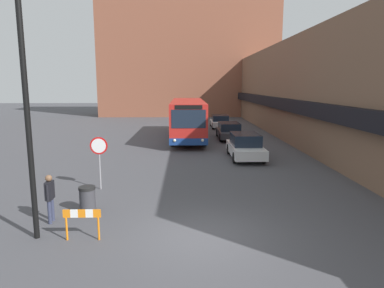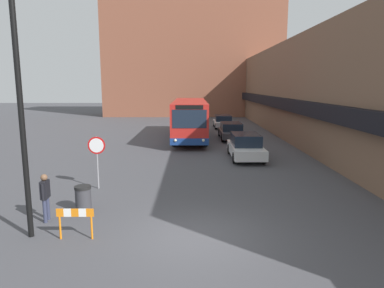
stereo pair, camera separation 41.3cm
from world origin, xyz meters
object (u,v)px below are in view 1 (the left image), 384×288
object	(u,v)px
pedestrian	(50,194)
trash_bin	(87,199)
stop_sign	(99,152)
parked_car_front	(245,146)
construction_barricade	(82,218)
parked_car_back	(220,121)
parked_car_middle	(229,131)
street_lamp	(34,87)
city_bus	(188,118)

from	to	relation	value
pedestrian	trash_bin	bearing A→B (deg)	129.55
stop_sign	pedestrian	size ratio (longest dim) A/B	1.43
parked_car_front	pedestrian	distance (m)	12.98
stop_sign	construction_barricade	bearing A→B (deg)	-82.04
parked_car_front	parked_car_back	xyz separation A→B (m)	(0.00, 15.66, -0.08)
pedestrian	construction_barricade	xyz separation A→B (m)	(1.45, -1.37, -0.31)
parked_car_middle	parked_car_back	size ratio (longest dim) A/B	1.11
parked_car_middle	pedestrian	world-z (taller)	pedestrian
stop_sign	trash_bin	distance (m)	3.03
trash_bin	construction_barricade	xyz separation A→B (m)	(0.49, -2.26, 0.19)
parked_car_front	pedestrian	xyz separation A→B (m)	(-8.23, -10.04, 0.21)
street_lamp	pedestrian	xyz separation A→B (m)	(-0.28, 1.19, -3.48)
parked_car_middle	parked_car_back	xyz separation A→B (m)	(-0.00, 7.75, -0.01)
stop_sign	pedestrian	bearing A→B (deg)	-101.44
construction_barricade	stop_sign	bearing A→B (deg)	97.96
city_bus	trash_bin	bearing A→B (deg)	-102.26
trash_bin	construction_barricade	world-z (taller)	trash_bin
parked_car_back	street_lamp	bearing A→B (deg)	-106.48
stop_sign	trash_bin	bearing A→B (deg)	-85.50
parked_car_front	pedestrian	bearing A→B (deg)	-129.34
parked_car_front	parked_car_back	world-z (taller)	parked_car_front
parked_car_back	stop_sign	xyz separation A→B (m)	(-7.49, -22.04, 0.99)
parked_car_front	trash_bin	xyz separation A→B (m)	(-7.27, -9.15, -0.29)
parked_car_middle	street_lamp	bearing A→B (deg)	-112.56
parked_car_middle	construction_barricade	bearing A→B (deg)	-109.34
city_bus	street_lamp	bearing A→B (deg)	-102.92
parked_car_middle	pedestrian	xyz separation A→B (m)	(-8.23, -17.96, 0.28)
city_bus	stop_sign	bearing A→B (deg)	-105.33
city_bus	parked_car_back	bearing A→B (deg)	65.05
street_lamp	pedestrian	size ratio (longest dim) A/B	4.50
stop_sign	street_lamp	xyz separation A→B (m)	(-0.47, -4.86, 2.77)
city_bus	parked_car_front	world-z (taller)	city_bus
city_bus	parked_car_middle	distance (m)	3.69
city_bus	pedestrian	bearing A→B (deg)	-104.55
city_bus	parked_car_middle	xyz separation A→B (m)	(3.52, -0.17, -1.06)
street_lamp	trash_bin	world-z (taller)	street_lamp
stop_sign	pedestrian	world-z (taller)	stop_sign
parked_car_middle	stop_sign	world-z (taller)	stop_sign
parked_car_back	pedestrian	size ratio (longest dim) A/B	2.66
city_bus	parked_car_middle	size ratio (longest dim) A/B	2.51
parked_car_back	trash_bin	size ratio (longest dim) A/B	4.55
city_bus	parked_car_middle	bearing A→B (deg)	-2.76
stop_sign	construction_barricade	distance (m)	5.19
parked_car_front	construction_barricade	world-z (taller)	parked_car_front
parked_car_back	trash_bin	bearing A→B (deg)	-106.33
construction_barricade	pedestrian	bearing A→B (deg)	136.58
pedestrian	street_lamp	bearing A→B (deg)	9.67
pedestrian	trash_bin	world-z (taller)	pedestrian
city_bus	stop_sign	size ratio (longest dim) A/B	5.19
stop_sign	street_lamp	bearing A→B (deg)	-95.49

